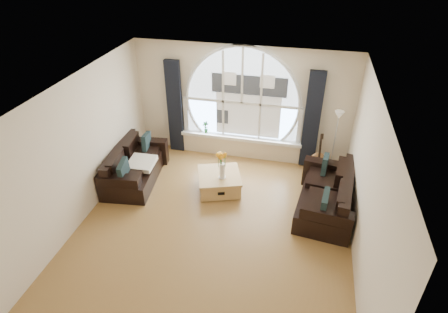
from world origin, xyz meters
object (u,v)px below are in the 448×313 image
at_px(coffee_chest, 219,181).
at_px(potted_plant, 206,127).
at_px(guitar, 319,152).
at_px(sofa_left, 135,165).
at_px(floor_lamp, 334,145).
at_px(sofa_right, 326,193).
at_px(vase_flowers, 222,162).

height_order(coffee_chest, potted_plant, potted_plant).
bearing_deg(guitar, sofa_left, -174.03).
bearing_deg(guitar, floor_lamp, -27.23).
height_order(sofa_right, floor_lamp, floor_lamp).
relative_size(coffee_chest, potted_plant, 2.93).
bearing_deg(floor_lamp, potted_plant, 172.81).
distance_m(sofa_left, floor_lamp, 4.34).
relative_size(sofa_right, vase_flowers, 2.63).
relative_size(coffee_chest, vase_flowers, 1.25).
bearing_deg(sofa_left, sofa_right, -8.42).
distance_m(guitar, potted_plant, 2.72).
distance_m(coffee_chest, potted_plant, 1.66).
bearing_deg(sofa_left, guitar, 10.38).
height_order(sofa_right, potted_plant, potted_plant).
distance_m(coffee_chest, floor_lamp, 2.60).
distance_m(sofa_right, potted_plant, 3.30).
bearing_deg(sofa_left, vase_flowers, -7.86).
relative_size(sofa_left, guitar, 1.66).
height_order(sofa_left, vase_flowers, vase_flowers).
bearing_deg(vase_flowers, sofa_left, 178.87).
distance_m(sofa_right, coffee_chest, 2.19).
bearing_deg(coffee_chest, vase_flowers, -67.22).
distance_m(sofa_left, guitar, 4.08).
bearing_deg(guitar, vase_flowers, -158.46).
height_order(vase_flowers, potted_plant, vase_flowers).
bearing_deg(coffee_chest, floor_lamp, 5.87).
height_order(floor_lamp, guitar, floor_lamp).
distance_m(sofa_right, vase_flowers, 2.13).
height_order(sofa_left, guitar, guitar).
xyz_separation_m(sofa_right, potted_plant, (-2.86, 1.62, 0.30)).
distance_m(sofa_left, potted_plant, 1.94).
bearing_deg(sofa_right, vase_flowers, -175.04).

